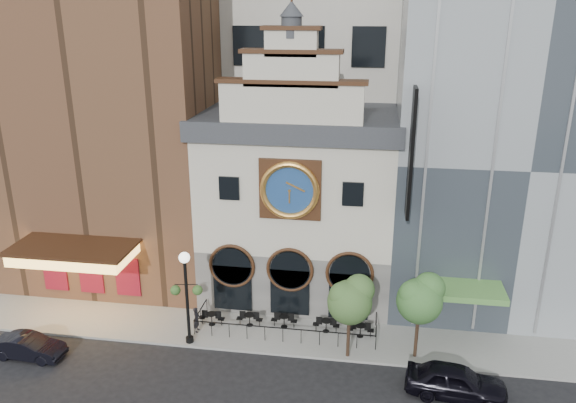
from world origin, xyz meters
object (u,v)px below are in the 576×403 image
Objects in this scene: bistro_1 at (250,319)px; tree_right at (421,297)px; tree_left at (351,299)px; bistro_0 at (212,318)px; car_left at (29,347)px; bistro_2 at (284,320)px; car_right at (456,381)px; bistro_4 at (360,329)px; bistro_3 at (326,325)px; lamppost at (186,288)px; pedestrian at (197,319)px.

tree_right reaches higher than bistro_1.
tree_right is (3.69, 0.55, 0.08)m from tree_left.
bistro_0 is 0.39× the size of car_left.
bistro_2 is 0.32× the size of car_right.
bistro_3 is at bearing 173.89° from bistro_4.
bistro_3 is at bearing 62.63° from car_right.
bistro_2 is (4.39, 0.41, 0.00)m from bistro_0.
bistro_0 is 4.41m from bistro_2.
lamppost is (-0.76, -1.99, 3.03)m from bistro_0.
tree_right reaches higher than bistro_3.
bistro_2 is 0.39× the size of car_left.
bistro_3 is at bearing 122.79° from tree_left.
bistro_2 is 1.00× the size of bistro_3.
pedestrian reaches higher than bistro_2.
bistro_3 is at bearing -2.82° from bistro_2.
car_right is 0.88× the size of lamppost.
bistro_2 is at bearing 175.72° from bistro_4.
bistro_4 is at bearing 2.96° from lamppost.
car_right is at bearing -23.95° from tree_left.
bistro_1 is 1.01× the size of pedestrian.
pedestrian is (-2.97, -1.08, 0.32)m from bistro_1.
bistro_0 is at bearing -40.79° from pedestrian.
tree_right reaches higher than bistro_0.
bistro_3 is 2.04m from bistro_4.
bistro_0 is at bearing -174.70° from bistro_2.
car_left is 21.72m from tree_right.
bistro_3 and bistro_4 have the same top height.
bistro_2 is 1.01× the size of pedestrian.
bistro_4 is 1.01× the size of pedestrian.
pedestrian is 2.95m from lamppost.
tree_left reaches higher than pedestrian.
bistro_2 is at bearing 177.18° from bistro_3.
bistro_4 is at bearing -86.49° from pedestrian.
bistro_1 is at bearing 170.38° from tree_right.
tree_left is at bearing -79.14° from car_left.
tree_right reaches higher than car_right.
car_right reaches higher than bistro_0.
lamppost reaches higher than tree_left.
tree_left is at bearing -8.78° from lamppost.
tree_left reaches higher than car_left.
bistro_0 is at bearing 79.13° from car_right.
bistro_3 is 0.28× the size of lamppost.
car_right reaches higher than car_left.
pedestrian is at bearing 82.93° from car_right.
tree_right is at bearing -25.32° from bistro_4.
tree_left is 0.98× the size of tree_right.
bistro_3 is (4.65, 0.03, 0.00)m from bistro_1.
car_left reaches higher than bistro_3.
lamppost reaches higher than bistro_4.
tree_right is (7.69, -1.82, 3.17)m from bistro_2.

